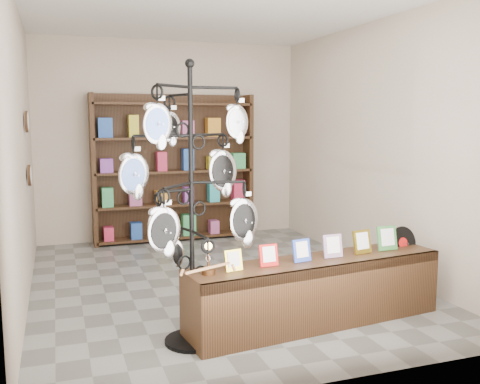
% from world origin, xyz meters
% --- Properties ---
extents(ground, '(5.00, 5.00, 0.00)m').
position_xyz_m(ground, '(0.00, 0.00, 0.00)').
color(ground, slate).
rests_on(ground, ground).
extents(room_envelope, '(5.00, 5.00, 5.00)m').
position_xyz_m(room_envelope, '(0.00, 0.00, 1.85)').
color(room_envelope, '#C2B19C').
rests_on(room_envelope, ground).
extents(display_tree, '(1.21, 1.21, 2.29)m').
position_xyz_m(display_tree, '(-0.67, -1.53, 1.32)').
color(display_tree, black).
rests_on(display_tree, ground).
extents(front_shelf, '(2.46, 0.78, 0.85)m').
position_xyz_m(front_shelf, '(0.47, -1.49, 0.30)').
color(front_shelf, black).
rests_on(front_shelf, ground).
extents(back_shelving, '(2.42, 0.36, 2.20)m').
position_xyz_m(back_shelving, '(0.00, 2.30, 1.03)').
color(back_shelving, black).
rests_on(back_shelving, ground).
extents(wall_clocks, '(0.03, 0.24, 0.84)m').
position_xyz_m(wall_clocks, '(-1.97, 0.80, 1.50)').
color(wall_clocks, black).
rests_on(wall_clocks, ground).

